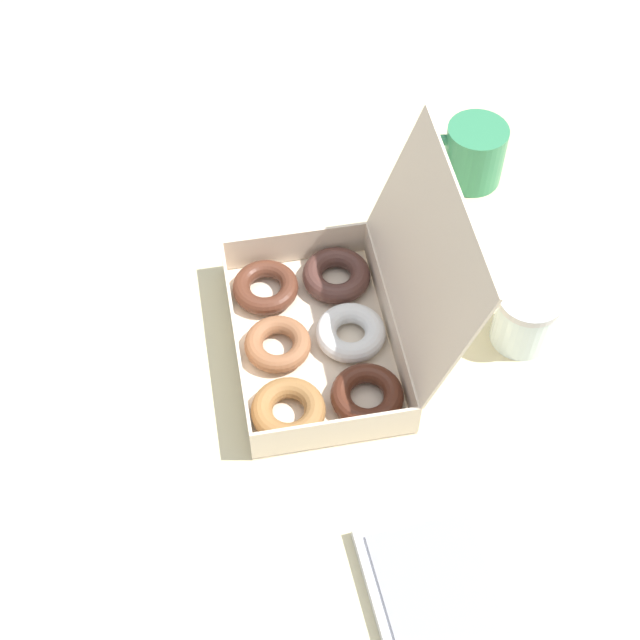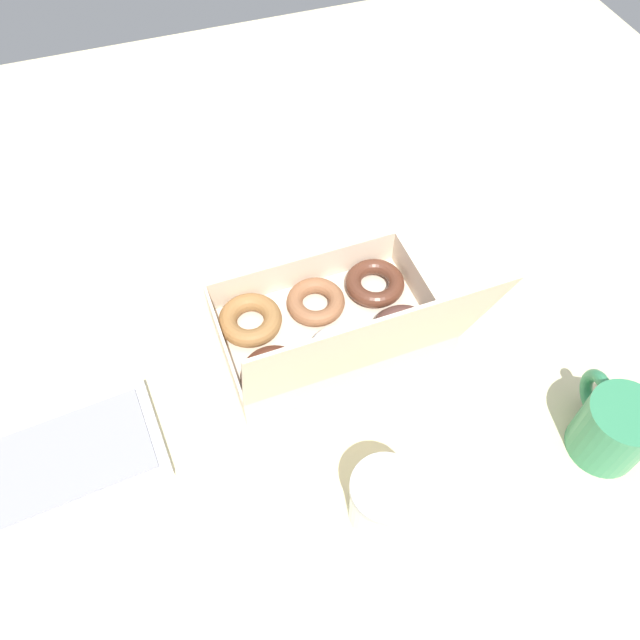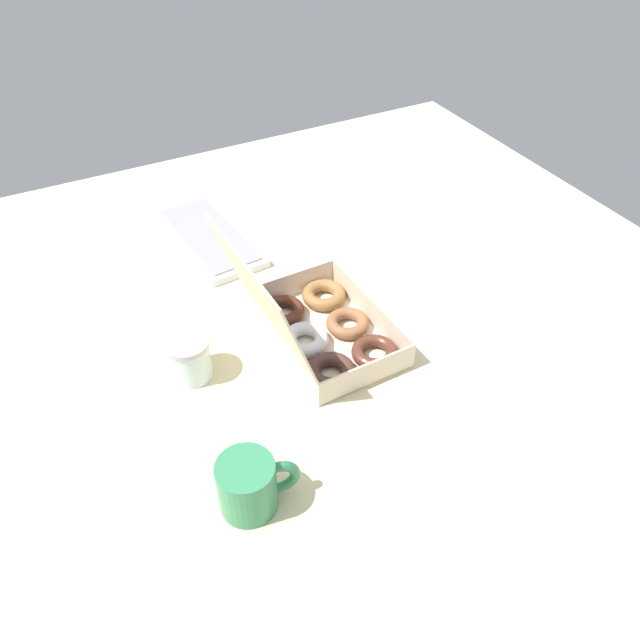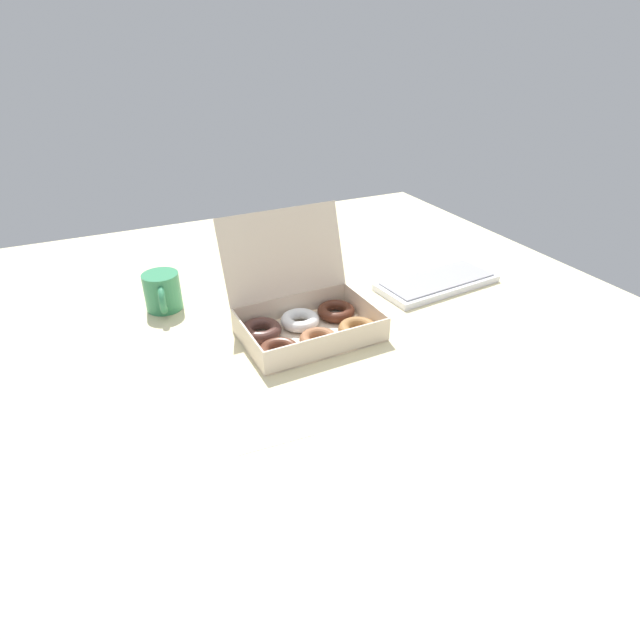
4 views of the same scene
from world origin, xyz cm
name	(u,v)px [view 4 (image 4 of 4)]	position (x,y,z in cm)	size (l,w,h in cm)	color
ground_plane	(295,337)	(0.00, 0.00, -1.00)	(180.00, 180.00, 2.00)	beige
donut_box	(306,320)	(2.54, -0.77, 3.42)	(32.45, 28.91, 25.55)	beige
keyboard	(437,282)	(45.45, 6.37, 1.06)	(35.18, 17.33, 2.20)	white
coffee_mug	(162,292)	(-25.15, 25.14, 4.88)	(9.00, 12.81, 9.51)	#338356
glass_jar	(277,273)	(5.15, 24.48, 4.36)	(8.20, 8.20, 8.62)	silver
paper_napkin	(267,423)	(-16.73, -26.53, 0.07)	(13.91, 11.83, 0.15)	white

